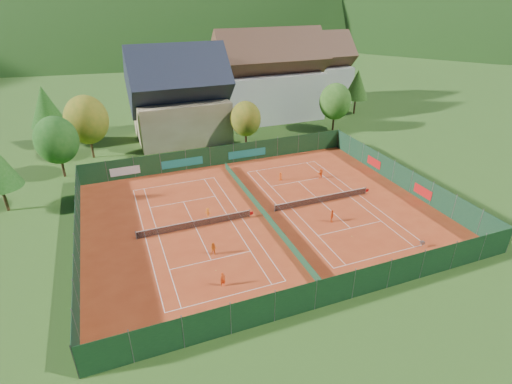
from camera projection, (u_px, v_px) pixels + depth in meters
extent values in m
plane|color=#2B531A|center=(262.00, 214.00, 47.00)|extent=(600.00, 600.00, 0.00)
cube|color=#AC3819|center=(262.00, 214.00, 46.98)|extent=(40.00, 32.00, 0.01)
cube|color=white|center=(175.00, 184.00, 54.23)|extent=(10.97, 0.06, 0.00)
cube|color=white|center=(228.00, 296.00, 34.55)|extent=(10.97, 0.06, 0.00)
cube|color=white|center=(145.00, 237.00, 42.62)|extent=(0.06, 23.77, 0.00)
cube|color=white|center=(242.00, 218.00, 46.17)|extent=(0.06, 23.77, 0.00)
cube|color=white|center=(158.00, 235.00, 43.06)|extent=(0.06, 23.77, 0.00)
cube|color=white|center=(231.00, 220.00, 45.72)|extent=(0.06, 23.77, 0.00)
cube|color=white|center=(183.00, 202.00, 49.69)|extent=(8.23, 0.06, 0.00)
cube|color=white|center=(211.00, 260.00, 39.09)|extent=(8.23, 0.06, 0.00)
cube|color=white|center=(196.00, 227.00, 44.39)|extent=(0.06, 12.80, 0.00)
cube|color=white|center=(282.00, 167.00, 59.41)|extent=(10.97, 0.06, 0.00)
cube|color=white|center=(381.00, 256.00, 39.73)|extent=(10.97, 0.06, 0.00)
cube|color=white|center=(282.00, 210.00, 47.80)|extent=(0.06, 23.77, 0.00)
cube|color=white|center=(359.00, 195.00, 51.35)|extent=(0.06, 23.77, 0.00)
cube|color=white|center=(292.00, 208.00, 48.24)|extent=(0.06, 23.77, 0.00)
cube|color=white|center=(350.00, 197.00, 50.90)|extent=(0.06, 23.77, 0.00)
cube|color=white|center=(298.00, 182.00, 54.87)|extent=(8.23, 0.06, 0.00)
cube|color=white|center=(351.00, 228.00, 44.27)|extent=(8.23, 0.06, 0.00)
cube|color=white|center=(322.00, 202.00, 49.57)|extent=(0.06, 12.80, 0.00)
cylinder|color=#59595B|center=(136.00, 235.00, 42.09)|extent=(0.10, 0.10, 1.02)
cylinder|color=#59595B|center=(249.00, 213.00, 46.24)|extent=(0.10, 0.10, 1.02)
cube|color=black|center=(195.00, 224.00, 44.19)|extent=(12.80, 0.02, 0.86)
cube|color=white|center=(195.00, 221.00, 43.99)|extent=(12.80, 0.04, 0.06)
cube|color=red|center=(251.00, 213.00, 46.34)|extent=(0.40, 0.04, 0.40)
cylinder|color=#59595B|center=(275.00, 208.00, 47.27)|extent=(0.10, 0.10, 1.02)
cylinder|color=#59595B|center=(366.00, 190.00, 51.41)|extent=(0.10, 0.10, 1.02)
cube|color=black|center=(322.00, 199.00, 49.37)|extent=(12.80, 0.02, 0.86)
cube|color=white|center=(322.00, 196.00, 49.17)|extent=(12.80, 0.04, 0.06)
cube|color=red|center=(367.00, 190.00, 51.52)|extent=(0.40, 0.04, 0.40)
cube|color=#143922|center=(262.00, 211.00, 46.76)|extent=(0.03, 28.80, 1.00)
cube|color=#163D1D|center=(222.00, 155.00, 59.55)|extent=(40.00, 0.04, 3.00)
cube|color=teal|center=(182.00, 163.00, 57.69)|extent=(6.00, 0.03, 1.20)
cube|color=teal|center=(247.00, 153.00, 60.93)|extent=(6.00, 0.03, 1.20)
cube|color=silver|center=(125.00, 171.00, 55.11)|extent=(4.00, 0.03, 1.20)
cube|color=#133519|center=(335.00, 290.00, 33.05)|extent=(40.00, 0.04, 3.00)
cube|color=#12321E|center=(77.00, 238.00, 39.83)|extent=(0.04, 32.00, 3.00)
cube|color=#12331E|center=(402.00, 177.00, 52.77)|extent=(0.04, 32.00, 3.00)
cube|color=#B21414|center=(423.00, 192.00, 49.58)|extent=(0.03, 3.00, 1.20)
cube|color=#B21414|center=(374.00, 162.00, 57.86)|extent=(0.03, 3.00, 1.20)
cube|color=tan|center=(181.00, 119.00, 69.25)|extent=(15.00, 12.00, 7.00)
cube|color=#1E2333|center=(178.00, 81.00, 66.28)|extent=(16.20, 12.00, 12.00)
cube|color=silver|center=(269.00, 95.00, 79.91)|extent=(20.00, 11.00, 9.00)
cube|color=brown|center=(269.00, 58.00, 76.59)|extent=(21.60, 11.00, 11.00)
cube|color=silver|center=(311.00, 84.00, 91.30)|extent=(16.00, 10.00, 8.00)
cube|color=brown|center=(313.00, 55.00, 88.32)|extent=(17.28, 10.00, 10.00)
cylinder|color=#422817|center=(63.00, 167.00, 55.79)|extent=(0.36, 0.36, 2.80)
ellipsoid|color=#1E5518|center=(56.00, 140.00, 53.96)|extent=(5.72, 5.72, 6.58)
cylinder|color=#48321A|center=(92.00, 148.00, 61.97)|extent=(0.36, 0.36, 3.15)
ellipsoid|color=olive|center=(86.00, 120.00, 59.91)|extent=(6.44, 6.44, 7.40)
cylinder|color=#432718|center=(53.00, 136.00, 66.57)|extent=(0.36, 0.36, 3.50)
cone|color=#1C5117|center=(45.00, 106.00, 64.28)|extent=(5.60, 5.60, 6.50)
cylinder|color=#4B2C1A|center=(246.00, 139.00, 66.58)|extent=(0.36, 0.36, 2.45)
ellipsoid|color=olive|center=(246.00, 119.00, 64.98)|extent=(5.01, 5.01, 5.76)
cylinder|color=#422917|center=(333.00, 123.00, 73.98)|extent=(0.36, 0.36, 2.80)
ellipsoid|color=#2D5F1B|center=(335.00, 101.00, 72.15)|extent=(5.72, 5.72, 6.58)
cylinder|color=#4A2B1A|center=(355.00, 106.00, 83.76)|extent=(0.36, 0.36, 3.15)
cone|color=#285518|center=(357.00, 84.00, 81.70)|extent=(5.04, 5.04, 5.85)
cylinder|color=#4D341B|center=(5.00, 199.00, 47.14)|extent=(0.36, 0.36, 3.15)
cylinder|color=#462819|center=(303.00, 100.00, 87.72)|extent=(0.36, 0.36, 3.50)
ellipsoid|color=olive|center=(304.00, 77.00, 85.43)|extent=(7.15, 7.15, 8.22)
ellipsoid|color=black|center=(132.00, 80.00, 318.02)|extent=(440.00, 440.00, 242.00)
ellipsoid|color=black|center=(462.00, 80.00, 299.64)|extent=(380.00, 380.00, 220.40)
cylinder|color=slate|center=(422.00, 245.00, 40.69)|extent=(0.02, 0.02, 0.80)
cylinder|color=slate|center=(424.00, 244.00, 40.79)|extent=(0.02, 0.02, 0.80)
cylinder|color=slate|center=(420.00, 243.00, 40.94)|extent=(0.02, 0.02, 0.80)
cylinder|color=slate|center=(422.00, 243.00, 41.04)|extent=(0.02, 0.02, 0.80)
cube|color=slate|center=(422.00, 243.00, 40.80)|extent=(0.34, 0.34, 0.30)
ellipsoid|color=#CCD833|center=(423.00, 243.00, 40.78)|extent=(0.28, 0.28, 0.16)
sphere|color=#CCD833|center=(216.00, 270.00, 37.65)|extent=(0.07, 0.07, 0.07)
sphere|color=#CCD833|center=(352.00, 236.00, 42.80)|extent=(0.07, 0.07, 0.07)
sphere|color=#CCD833|center=(256.00, 204.00, 49.08)|extent=(0.07, 0.07, 0.07)
imported|color=#DD4413|center=(223.00, 279.00, 35.40)|extent=(0.58, 0.42, 1.47)
imported|color=orange|center=(214.00, 249.00, 39.56)|extent=(0.85, 0.77, 1.43)
imported|color=orange|center=(208.00, 213.00, 46.17)|extent=(0.88, 0.78, 1.19)
imported|color=#E74B14|center=(332.00, 216.00, 45.12)|extent=(0.84, 0.95, 1.55)
imported|color=#FF5916|center=(281.00, 176.00, 55.01)|extent=(0.68, 0.57, 1.18)
imported|color=#FD5D16|center=(321.00, 173.00, 55.66)|extent=(1.33, 0.85, 1.37)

